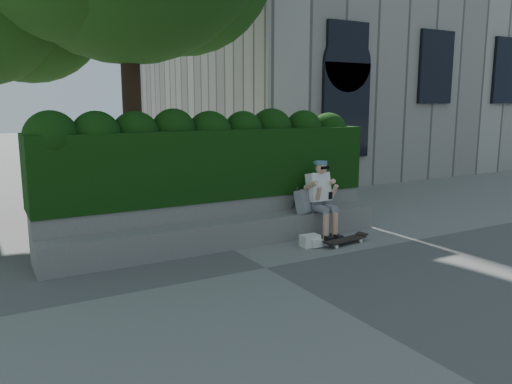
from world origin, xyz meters
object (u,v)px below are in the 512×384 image
person (320,196)px  backpack_plaid (303,202)px  backpack_ground (310,241)px  skateboard (345,240)px

person → backpack_plaid: person is taller
backpack_ground → skateboard: bearing=-14.8°
skateboard → backpack_ground: (-0.60, 0.19, 0.02)m
backpack_plaid → skateboard: bearing=-89.6°
person → backpack_ground: person is taller
person → backpack_plaid: (-0.33, 0.08, -0.09)m
skateboard → backpack_ground: backpack_ground is taller
backpack_plaid → backpack_ground: backpack_plaid is taller
skateboard → backpack_plaid: backpack_plaid is taller
person → skateboard: bearing=-85.8°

